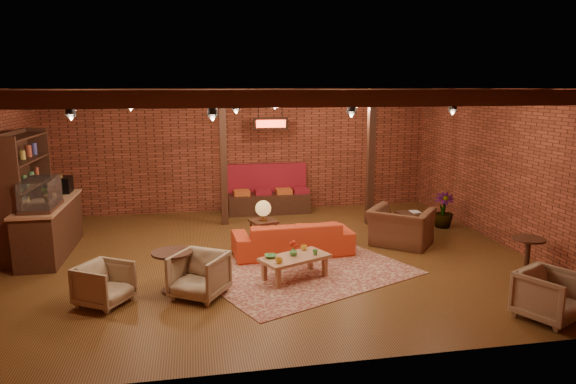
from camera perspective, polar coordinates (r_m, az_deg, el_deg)
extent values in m
plane|color=#402710|center=(10.00, -2.58, -7.25)|extent=(10.00, 10.00, 0.00)
cube|color=black|center=(9.47, -2.76, 11.41)|extent=(10.00, 8.00, 0.02)
cube|color=brown|center=(13.54, -5.00, 4.63)|extent=(10.00, 0.02, 3.20)
cube|color=brown|center=(5.77, 2.81, -4.80)|extent=(10.00, 0.02, 3.20)
cube|color=brown|center=(11.41, 23.08, 2.45)|extent=(0.02, 8.00, 3.20)
cylinder|color=black|center=(11.06, -3.89, 9.60)|extent=(9.60, 0.12, 0.12)
cube|color=#321C10|center=(12.11, -7.19, 3.77)|extent=(0.16, 0.16, 3.20)
cube|color=#321C10|center=(12.20, 9.17, 3.77)|extent=(0.16, 0.16, 3.20)
imported|color=#337F33|center=(11.11, -24.46, 0.12)|extent=(0.35, 0.39, 0.30)
cube|color=#FF3919|center=(12.65, -1.93, 7.60)|extent=(0.86, 0.06, 0.30)
cube|color=maroon|center=(9.28, 1.85, -8.74)|extent=(4.29, 3.88, 0.01)
imported|color=red|center=(10.06, 0.51, -5.11)|extent=(2.34, 1.01, 0.67)
cube|color=#AA744F|center=(8.80, 0.78, -7.33)|extent=(1.31, 1.02, 0.06)
cube|color=#AA744F|center=(8.44, -1.12, -9.61)|extent=(0.08, 0.08, 0.35)
cube|color=#AA744F|center=(8.99, 4.10, -8.30)|extent=(0.08, 0.08, 0.35)
cube|color=#AA744F|center=(8.77, -2.64, -8.81)|extent=(0.08, 0.08, 0.35)
cube|color=#AA744F|center=(9.29, 2.48, -7.61)|extent=(0.08, 0.08, 0.35)
imported|color=gold|center=(8.43, -1.00, -7.64)|extent=(0.15, 0.15, 0.09)
imported|color=#428E40|center=(8.85, 3.05, -6.73)|extent=(0.12, 0.12, 0.09)
imported|color=gold|center=(9.10, 1.77, -6.19)|extent=(0.15, 0.15, 0.09)
imported|color=#428E40|center=(8.72, -1.96, -7.13)|extent=(0.27, 0.27, 0.05)
imported|color=#428E40|center=(8.80, 0.60, -6.73)|extent=(0.15, 0.15, 0.11)
sphere|color=red|center=(8.76, 0.60, -5.84)|extent=(0.10, 0.10, 0.10)
cube|color=#321C10|center=(10.36, -2.76, -3.29)|extent=(0.59, 0.59, 0.05)
cylinder|color=#321C10|center=(10.44, -2.74, -4.86)|extent=(0.04, 0.04, 0.55)
cylinder|color=olive|center=(10.35, -2.76, -3.11)|extent=(0.16, 0.16, 0.02)
cylinder|color=olive|center=(10.33, -2.76, -2.68)|extent=(0.05, 0.05, 0.23)
sphere|color=orange|center=(10.30, -2.77, -1.82)|extent=(0.32, 0.32, 0.32)
cylinder|color=#321C10|center=(8.37, -12.76, -6.59)|extent=(0.65, 0.65, 0.04)
cylinder|color=#321C10|center=(8.48, -12.66, -8.67)|extent=(0.09, 0.09, 0.63)
cylinder|color=#321C10|center=(8.59, -12.57, -10.64)|extent=(0.39, 0.39, 0.04)
imported|color=#BDB492|center=(8.29, -19.77, -9.42)|extent=(0.90, 0.92, 0.70)
imported|color=#BDB492|center=(8.20, -9.85, -8.85)|extent=(1.01, 1.00, 0.78)
imported|color=brown|center=(10.84, 12.46, -3.14)|extent=(1.42, 1.36, 1.05)
cube|color=#321C10|center=(11.41, 13.50, -2.35)|extent=(0.63, 0.63, 0.05)
cylinder|color=#321C10|center=(11.48, 13.43, -3.72)|extent=(0.05, 0.05, 0.52)
imported|color=#321C10|center=(11.40, 13.50, -2.18)|extent=(0.25, 0.30, 0.02)
cylinder|color=#321C10|center=(9.88, 25.20, -4.75)|extent=(0.56, 0.56, 0.03)
cylinder|color=#321C10|center=(9.97, 25.04, -6.48)|extent=(0.09, 0.09, 0.61)
cylinder|color=#321C10|center=(10.06, 24.90, -8.14)|extent=(0.33, 0.33, 0.03)
imported|color=#BDB492|center=(8.20, 27.02, -9.99)|extent=(0.99, 0.97, 0.77)
imported|color=#4C7F4C|center=(12.34, 17.10, 1.73)|extent=(1.72, 1.72, 2.45)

